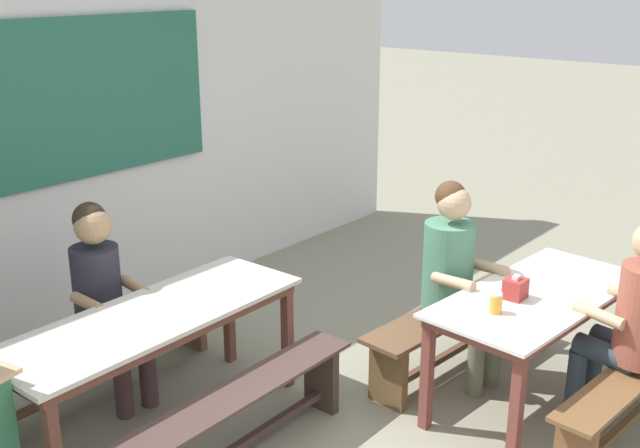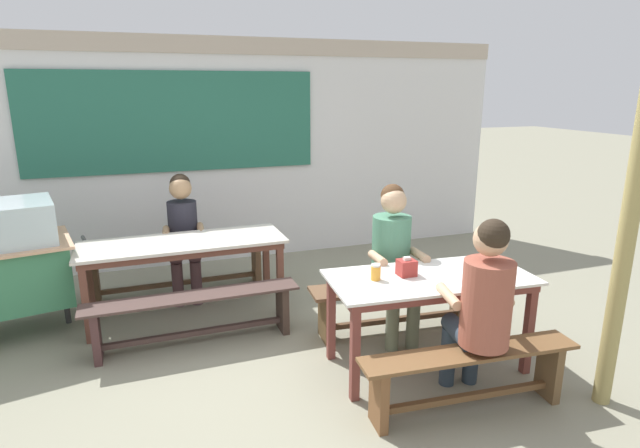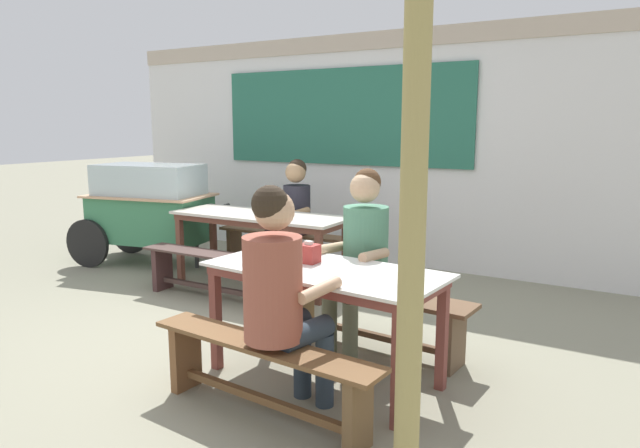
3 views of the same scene
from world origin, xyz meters
name	(u,v)px [view 2 (image 2 of 3)]	position (x,y,z in m)	size (l,w,h in m)	color
ground_plane	(284,371)	(0.00, 0.00, 0.00)	(40.00, 40.00, 0.00)	gray
backdrop_wall	(217,147)	(-0.02, 2.88, 1.42)	(7.46, 0.23, 2.69)	silver
dining_table_far	(183,248)	(-0.60, 1.28, 0.67)	(1.87, 0.69, 0.75)	beige
dining_table_near	(430,286)	(1.08, -0.28, 0.67)	(1.59, 0.83, 0.75)	silver
bench_far_back	(180,264)	(-0.61, 1.89, 0.31)	(1.89, 0.29, 0.45)	brown
bench_far_front	(194,312)	(-0.59, 0.66, 0.29)	(1.78, 0.30, 0.45)	#44322D
bench_near_back	(396,299)	(1.12, 0.33, 0.31)	(1.56, 0.43, 0.45)	brown
bench_near_front	(469,372)	(1.03, -0.90, 0.29)	(1.52, 0.36, 0.45)	brown
person_center_facing	(183,227)	(-0.55, 1.82, 0.73)	(0.43, 0.57, 1.27)	#4B3235
person_right_near_table	(393,252)	(1.06, 0.28, 0.76)	(0.47, 0.55, 1.34)	#62684F
person_near_front	(482,302)	(1.13, -0.85, 0.76)	(0.48, 0.55, 1.34)	#2B3845
tissue_box	(407,267)	(0.91, -0.21, 0.81)	(0.13, 0.11, 0.15)	#9E2F2A
condiment_jar	(376,272)	(0.65, -0.22, 0.81)	(0.07, 0.07, 0.12)	orange
wooden_support_post	(629,224)	(1.99, -1.12, 1.28)	(0.11, 0.11, 2.56)	#A19054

